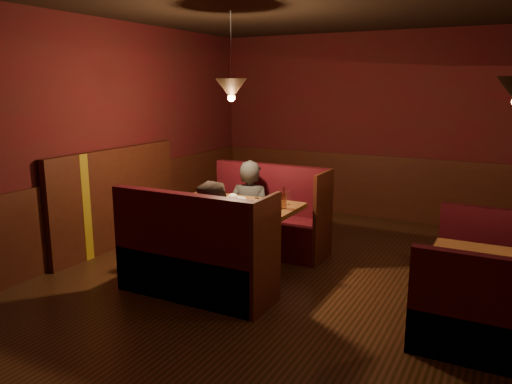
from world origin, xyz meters
The scene contains 9 objects.
room centered at (-0.28, 0.04, 1.05)m, with size 6.02×7.02×2.92m.
main_table centered at (-1.13, 0.36, 0.60)m, with size 1.46×0.89×1.02m.
main_bench_far centered at (-1.11, 1.19, 0.35)m, with size 1.61×0.57×1.10m.
main_bench_near centered at (-1.11, -0.47, 0.35)m, with size 1.61×0.57×1.10m.
second_table centered at (1.59, 0.26, 0.47)m, with size 1.12×0.72×0.63m.
second_bench_far centered at (1.62, 0.93, 0.28)m, with size 1.24×0.46×0.89m.
second_bench_near centered at (1.62, -0.41, 0.28)m, with size 1.24×0.46×0.89m.
diner_a centered at (-1.27, 1.01, 0.77)m, with size 0.56×0.37×1.54m, color #2C2C2D.
diner_b centered at (-1.03, -0.18, 0.74)m, with size 0.72×0.56×1.49m, color #3D2F28.
Camera 1 is at (1.64, -4.34, 2.09)m, focal length 35.00 mm.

